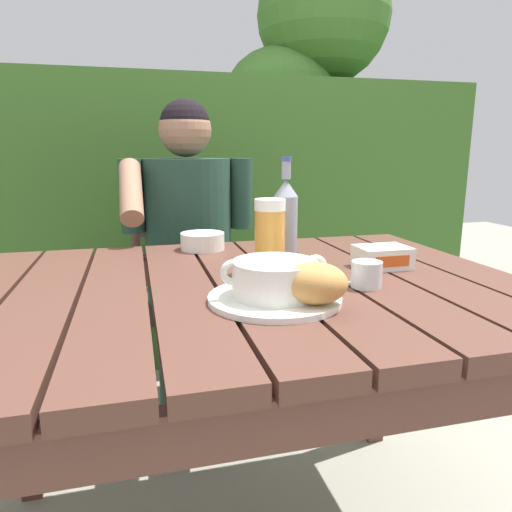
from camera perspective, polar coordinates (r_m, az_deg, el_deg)
The scene contains 13 objects.
dining_table at distance 1.09m, azimuth -1.31°, elevation -8.07°, with size 1.27×0.94×0.78m.
hedge_backdrop at distance 2.57m, azimuth -5.80°, elevation 8.80°, with size 3.06×0.82×2.18m.
chair_near_diner at distance 2.00m, azimuth -8.49°, elevation -5.09°, with size 0.43×0.45×0.91m.
person_eating at distance 1.74m, azimuth -8.16°, elevation 1.51°, with size 0.48×0.47×1.25m.
serving_plate at distance 0.92m, azimuth 2.28°, elevation -5.18°, with size 0.26×0.26×0.01m.
soup_bowl at distance 0.91m, azimuth 2.31°, elevation -2.63°, with size 0.22×0.17×0.08m.
bread_roll at distance 0.87m, azimuth 7.19°, elevation -3.32°, with size 0.15×0.13×0.08m.
beer_glass at distance 1.11m, azimuth 1.69°, elevation 2.43°, with size 0.07×0.07×0.18m.
beer_bottle at distance 1.18m, azimuth 3.62°, elevation 4.26°, with size 0.06×0.06×0.28m.
water_glass_small at distance 1.03m, azimuth 13.35°, elevation -2.19°, with size 0.07×0.07×0.06m.
butter_tub at distance 1.22m, azimuth 15.18°, elevation -0.13°, with size 0.13×0.10×0.05m.
table_knife at distance 1.02m, azimuth 8.10°, elevation -3.57°, with size 0.17×0.02×0.01m.
diner_bowl at distance 1.40m, azimuth -6.55°, elevation 1.82°, with size 0.13×0.13×0.05m.
Camera 1 is at (-0.23, -0.99, 1.07)m, focal length 32.72 mm.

